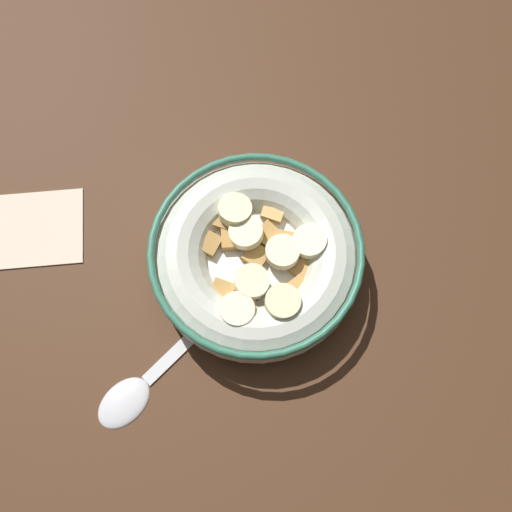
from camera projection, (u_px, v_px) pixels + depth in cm
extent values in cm
cube|color=#472B19|center=(256.00, 271.00, 51.71)|extent=(122.42, 122.42, 2.00)
cylinder|color=beige|center=(256.00, 266.00, 50.48)|extent=(9.22, 9.22, 0.60)
torus|color=beige|center=(256.00, 259.00, 48.61)|extent=(16.77, 16.77, 4.54)
torus|color=#337259|center=(256.00, 251.00, 46.74)|extent=(16.87, 16.87, 0.60)
cylinder|color=white|center=(256.00, 258.00, 48.47)|extent=(14.05, 14.05, 0.40)
cube|color=#B78947|center=(319.00, 250.00, 48.14)|extent=(2.39, 2.40, 0.85)
cube|color=#B78947|center=(221.00, 196.00, 49.49)|extent=(2.00, 2.08, 1.02)
cube|color=#B78947|center=(193.00, 292.00, 46.88)|extent=(2.48, 2.48, 0.84)
cube|color=#B78947|center=(298.00, 290.00, 46.86)|extent=(2.07, 2.09, 0.84)
cube|color=#AD7F42|center=(260.00, 259.00, 47.83)|extent=(2.41, 2.43, 0.93)
cube|color=#AD7F42|center=(183.00, 263.00, 47.59)|extent=(2.49, 2.49, 0.89)
cube|color=#AD7F42|center=(268.00, 235.00, 48.47)|extent=(2.26, 2.27, 0.83)
cube|color=tan|center=(311.00, 307.00, 46.67)|extent=(2.40, 2.38, 0.89)
cube|color=#AD7F42|center=(292.00, 196.00, 49.67)|extent=(2.01, 1.98, 0.85)
cube|color=#AD7F42|center=(234.00, 328.00, 45.97)|extent=(2.46, 2.44, 0.92)
cube|color=#AD7F42|center=(208.00, 243.00, 48.20)|extent=(2.48, 2.49, 0.96)
cube|color=#AD7F42|center=(232.00, 239.00, 48.30)|extent=(2.29, 2.30, 0.84)
cube|color=#AD7F42|center=(303.00, 269.00, 47.59)|extent=(2.24, 2.27, 0.88)
cube|color=#B78947|center=(246.00, 311.00, 46.33)|extent=(2.03, 2.00, 0.88)
cube|color=#AD7F42|center=(227.00, 220.00, 48.70)|extent=(2.49, 2.49, 0.89)
cube|color=#B78947|center=(253.00, 286.00, 47.03)|extent=(2.48, 2.48, 0.88)
cube|color=tan|center=(274.00, 211.00, 49.13)|extent=(2.50, 2.50, 0.91)
cube|color=#AD7F42|center=(286.00, 246.00, 48.01)|extent=(2.50, 2.49, 0.98)
cube|color=#AD7F42|center=(223.00, 292.00, 46.80)|extent=(2.52, 2.52, 0.97)
cylinder|color=beige|center=(284.00, 301.00, 45.28)|extent=(3.75, 3.71, 1.15)
cylinder|color=#F9EFC6|center=(237.00, 310.00, 45.37)|extent=(3.89, 3.82, 1.42)
cylinder|color=#F4EABC|center=(252.00, 282.00, 46.23)|extent=(2.81, 2.76, 1.33)
cylinder|color=beige|center=(243.00, 234.00, 47.42)|extent=(2.83, 2.81, 1.28)
cylinder|color=beige|center=(241.00, 208.00, 47.91)|extent=(3.43, 3.44, 1.44)
cylinder|color=#F4EABC|center=(310.00, 241.00, 47.24)|extent=(3.18, 3.16, 1.47)
cylinder|color=#F4EABC|center=(282.00, 252.00, 46.99)|extent=(3.38, 3.39, 1.09)
ellipsoid|color=silver|center=(123.00, 402.00, 46.82)|extent=(5.39, 4.49, 0.80)
cube|color=silver|center=(202.00, 327.00, 48.96)|extent=(11.88, 5.02, 0.36)
cube|color=beige|center=(16.00, 230.00, 51.68)|extent=(13.09, 10.44, 0.30)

